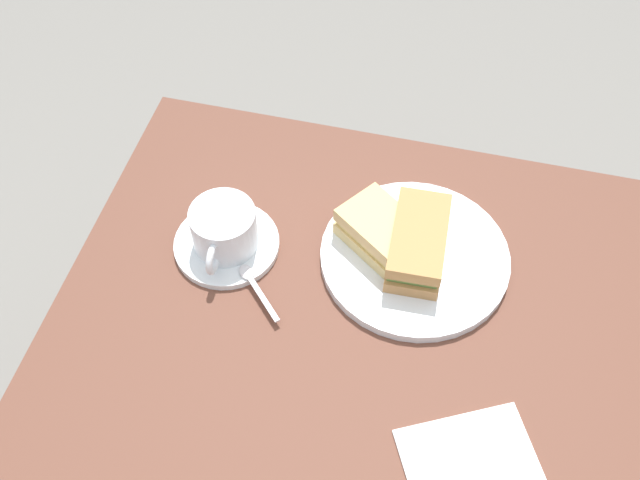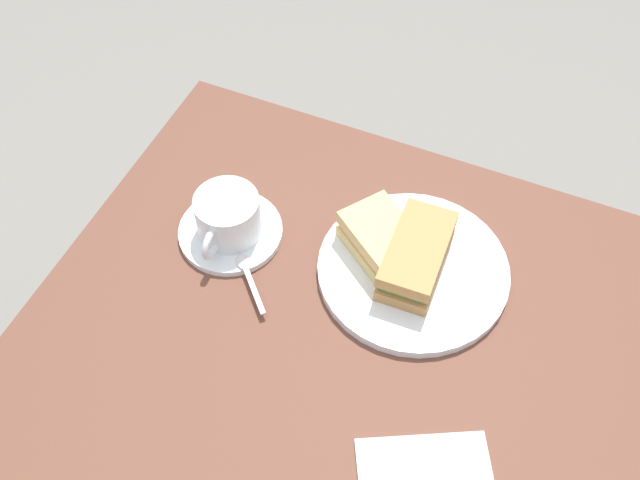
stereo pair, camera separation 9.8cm
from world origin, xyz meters
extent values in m
cylinder|color=brown|center=(-0.50, -0.37, 0.33)|extent=(0.06, 0.06, 0.66)
cylinder|color=brown|center=(-0.50, 0.37, 0.33)|extent=(0.06, 0.06, 0.66)
cylinder|color=white|center=(-0.35, 0.01, 0.72)|extent=(0.25, 0.25, 0.01)
cube|color=#AF7B47|center=(-0.35, 0.01, 0.74)|extent=(0.14, 0.07, 0.02)
cube|color=olive|center=(-0.35, 0.01, 0.75)|extent=(0.13, 0.07, 0.01)
cube|color=#B08149|center=(-0.35, 0.01, 0.77)|extent=(0.14, 0.07, 0.02)
cube|color=#D8BA75|center=(-0.36, -0.04, 0.74)|extent=(0.13, 0.13, 0.02)
cube|color=#E2C36A|center=(-0.36, -0.04, 0.75)|extent=(0.12, 0.12, 0.01)
cube|color=#DAB472|center=(-0.36, -0.04, 0.76)|extent=(0.13, 0.13, 0.02)
cylinder|color=white|center=(-0.31, -0.24, 0.72)|extent=(0.14, 0.14, 0.01)
cylinder|color=white|center=(-0.31, -0.24, 0.75)|extent=(0.09, 0.09, 0.06)
cylinder|color=#AF7E55|center=(-0.31, -0.24, 0.78)|extent=(0.08, 0.08, 0.01)
torus|color=white|center=(-0.26, -0.24, 0.75)|extent=(0.04, 0.01, 0.04)
cube|color=silver|center=(-0.24, -0.17, 0.72)|extent=(0.06, 0.06, 0.00)
ellipsoid|color=silver|center=(-0.27, -0.20, 0.72)|extent=(0.03, 0.03, 0.01)
camera|label=1|loc=(0.23, 0.02, 1.54)|focal=41.72mm
camera|label=2|loc=(0.20, 0.12, 1.54)|focal=41.72mm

